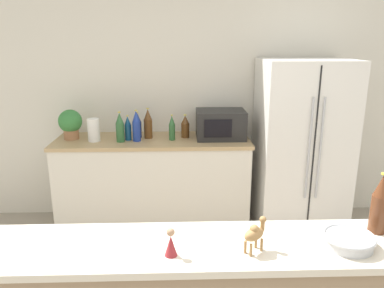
{
  "coord_description": "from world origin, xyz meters",
  "views": [
    {
      "loc": [
        -0.25,
        -1.21,
        1.89
      ],
      "look_at": [
        -0.16,
        1.38,
        1.16
      ],
      "focal_mm": 35.0,
      "sensor_mm": 36.0,
      "label": 1
    }
  ],
  "objects_px": {
    "paper_towel_roll": "(94,130)",
    "microwave": "(220,124)",
    "back_bottle_5": "(148,124)",
    "fruit_bowl": "(348,240)",
    "back_bottle_4": "(128,128)",
    "back_bottle_2": "(185,127)",
    "wine_bottle": "(380,204)",
    "back_bottle_0": "(137,125)",
    "potted_plant": "(70,123)",
    "wise_man_figurine_blue": "(171,244)",
    "back_bottle_3": "(120,128)",
    "refrigerator": "(301,147)",
    "back_bottle_6": "(136,126)",
    "camel_figurine": "(255,233)",
    "back_bottle_1": "(172,128)"
  },
  "relations": [
    {
      "from": "back_bottle_1",
      "to": "back_bottle_5",
      "type": "height_order",
      "value": "back_bottle_5"
    },
    {
      "from": "paper_towel_roll",
      "to": "back_bottle_6",
      "type": "bearing_deg",
      "value": -1.95
    },
    {
      "from": "back_bottle_0",
      "to": "back_bottle_1",
      "type": "relative_size",
      "value": 1.04
    },
    {
      "from": "back_bottle_3",
      "to": "back_bottle_4",
      "type": "relative_size",
      "value": 1.2
    },
    {
      "from": "back_bottle_3",
      "to": "back_bottle_5",
      "type": "xyz_separation_m",
      "value": [
        0.26,
        0.13,
        0.0
      ]
    },
    {
      "from": "back_bottle_0",
      "to": "back_bottle_2",
      "type": "xyz_separation_m",
      "value": [
        0.48,
        -0.02,
        -0.01
      ]
    },
    {
      "from": "back_bottle_1",
      "to": "fruit_bowl",
      "type": "height_order",
      "value": "back_bottle_1"
    },
    {
      "from": "refrigerator",
      "to": "back_bottle_6",
      "type": "xyz_separation_m",
      "value": [
        -1.62,
        -0.0,
        0.22
      ]
    },
    {
      "from": "potted_plant",
      "to": "back_bottle_4",
      "type": "height_order",
      "value": "potted_plant"
    },
    {
      "from": "back_bottle_1",
      "to": "back_bottle_2",
      "type": "bearing_deg",
      "value": 37.48
    },
    {
      "from": "back_bottle_1",
      "to": "potted_plant",
      "type": "bearing_deg",
      "value": 175.89
    },
    {
      "from": "microwave",
      "to": "back_bottle_2",
      "type": "relative_size",
      "value": 2.06
    },
    {
      "from": "back_bottle_0",
      "to": "back_bottle_6",
      "type": "bearing_deg",
      "value": -87.37
    },
    {
      "from": "wine_bottle",
      "to": "camel_figurine",
      "type": "bearing_deg",
      "value": -166.0
    },
    {
      "from": "wine_bottle",
      "to": "wise_man_figurine_blue",
      "type": "height_order",
      "value": "wine_bottle"
    },
    {
      "from": "paper_towel_roll",
      "to": "refrigerator",
      "type": "bearing_deg",
      "value": -0.32
    },
    {
      "from": "back_bottle_5",
      "to": "camel_figurine",
      "type": "distance_m",
      "value": 2.24
    },
    {
      "from": "potted_plant",
      "to": "back_bottle_5",
      "type": "xyz_separation_m",
      "value": [
        0.76,
        0.01,
        -0.02
      ]
    },
    {
      "from": "back_bottle_1",
      "to": "back_bottle_4",
      "type": "height_order",
      "value": "back_bottle_1"
    },
    {
      "from": "back_bottle_2",
      "to": "fruit_bowl",
      "type": "height_order",
      "value": "back_bottle_2"
    },
    {
      "from": "paper_towel_roll",
      "to": "wine_bottle",
      "type": "distance_m",
      "value": 2.62
    },
    {
      "from": "back_bottle_4",
      "to": "back_bottle_5",
      "type": "relative_size",
      "value": 0.81
    },
    {
      "from": "microwave",
      "to": "back_bottle_3",
      "type": "bearing_deg",
      "value": -173.39
    },
    {
      "from": "refrigerator",
      "to": "back_bottle_2",
      "type": "bearing_deg",
      "value": 173.66
    },
    {
      "from": "paper_towel_roll",
      "to": "microwave",
      "type": "distance_m",
      "value": 1.24
    },
    {
      "from": "back_bottle_0",
      "to": "back_bottle_4",
      "type": "relative_size",
      "value": 1.06
    },
    {
      "from": "back_bottle_0",
      "to": "wine_bottle",
      "type": "relative_size",
      "value": 0.84
    },
    {
      "from": "back_bottle_5",
      "to": "wise_man_figurine_blue",
      "type": "bearing_deg",
      "value": -82.88
    },
    {
      "from": "paper_towel_roll",
      "to": "back_bottle_4",
      "type": "xyz_separation_m",
      "value": [
        0.33,
        0.03,
        0.01
      ]
    },
    {
      "from": "back_bottle_6",
      "to": "fruit_bowl",
      "type": "bearing_deg",
      "value": -59.07
    },
    {
      "from": "back_bottle_0",
      "to": "paper_towel_roll",
      "type": "bearing_deg",
      "value": -161.64
    },
    {
      "from": "back_bottle_4",
      "to": "back_bottle_5",
      "type": "bearing_deg",
      "value": 19.73
    },
    {
      "from": "back_bottle_3",
      "to": "back_bottle_4",
      "type": "height_order",
      "value": "back_bottle_3"
    },
    {
      "from": "paper_towel_roll",
      "to": "back_bottle_5",
      "type": "relative_size",
      "value": 0.73
    },
    {
      "from": "microwave",
      "to": "wine_bottle",
      "type": "relative_size",
      "value": 1.54
    },
    {
      "from": "back_bottle_2",
      "to": "back_bottle_6",
      "type": "height_order",
      "value": "back_bottle_6"
    },
    {
      "from": "paper_towel_roll",
      "to": "camel_figurine",
      "type": "bearing_deg",
      "value": -60.3
    },
    {
      "from": "wise_man_figurine_blue",
      "to": "paper_towel_roll",
      "type": "bearing_deg",
      "value": 110.9
    },
    {
      "from": "back_bottle_0",
      "to": "back_bottle_1",
      "type": "distance_m",
      "value": 0.37
    },
    {
      "from": "potted_plant",
      "to": "refrigerator",
      "type": "bearing_deg",
      "value": -2.49
    },
    {
      "from": "back_bottle_6",
      "to": "paper_towel_roll",
      "type": "bearing_deg",
      "value": 178.05
    },
    {
      "from": "paper_towel_roll",
      "to": "back_bottle_0",
      "type": "relative_size",
      "value": 0.85
    },
    {
      "from": "refrigerator",
      "to": "back_bottle_2",
      "type": "height_order",
      "value": "refrigerator"
    },
    {
      "from": "back_bottle_2",
      "to": "back_bottle_6",
      "type": "relative_size",
      "value": 0.76
    },
    {
      "from": "back_bottle_5",
      "to": "wine_bottle",
      "type": "bearing_deg",
      "value": -56.76
    },
    {
      "from": "back_bottle_4",
      "to": "back_bottle_0",
      "type": "bearing_deg",
      "value": 52.18
    },
    {
      "from": "fruit_bowl",
      "to": "back_bottle_4",
      "type": "bearing_deg",
      "value": 122.2
    },
    {
      "from": "refrigerator",
      "to": "microwave",
      "type": "xyz_separation_m",
      "value": [
        -0.8,
        0.09,
        0.22
      ]
    },
    {
      "from": "back_bottle_3",
      "to": "potted_plant",
      "type": "bearing_deg",
      "value": 166.47
    },
    {
      "from": "back_bottle_3",
      "to": "back_bottle_5",
      "type": "height_order",
      "value": "back_bottle_5"
    }
  ]
}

